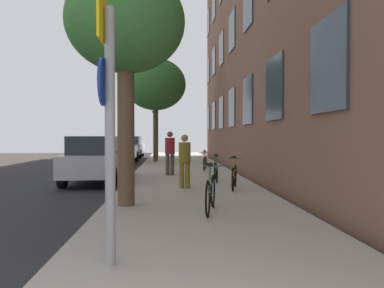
% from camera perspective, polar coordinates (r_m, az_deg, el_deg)
% --- Properties ---
extents(ground_plane, '(41.80, 41.80, 0.00)m').
position_cam_1_polar(ground_plane, '(16.62, -13.43, -4.47)').
color(ground_plane, '#332D28').
extents(road_asphalt, '(7.00, 38.00, 0.01)m').
position_cam_1_polar(road_asphalt, '(17.11, -20.39, -4.34)').
color(road_asphalt, '#232326').
rests_on(road_asphalt, ground).
extents(sidewalk, '(4.20, 38.00, 0.12)m').
position_cam_1_polar(sidewalk, '(16.38, -1.25, -4.31)').
color(sidewalk, '#9E9389').
rests_on(sidewalk, ground).
extents(sign_post, '(0.16, 0.60, 3.19)m').
position_cam_1_polar(sign_post, '(4.51, -12.67, 5.31)').
color(sign_post, gray).
rests_on(sign_post, sidewalk).
extents(traffic_light, '(0.43, 0.24, 3.95)m').
position_cam_1_polar(traffic_light, '(26.67, -5.49, 3.72)').
color(traffic_light, black).
rests_on(traffic_light, sidewalk).
extents(tree_near, '(2.58, 2.58, 5.08)m').
position_cam_1_polar(tree_near, '(8.65, -10.04, 17.34)').
color(tree_near, brown).
rests_on(tree_near, sidewalk).
extents(tree_far, '(3.66, 3.66, 6.18)m').
position_cam_1_polar(tree_far, '(22.91, -5.58, 8.95)').
color(tree_far, '#4C3823').
rests_on(tree_far, sidewalk).
extents(bicycle_0, '(0.51, 1.67, 0.99)m').
position_cam_1_polar(bicycle_0, '(7.55, 2.83, -7.37)').
color(bicycle_0, black).
rests_on(bicycle_0, sidewalk).
extents(bicycle_1, '(0.54, 1.64, 0.95)m').
position_cam_1_polar(bicycle_1, '(10.83, 6.41, -4.85)').
color(bicycle_1, black).
rests_on(bicycle_1, sidewalk).
extents(bicycle_2, '(0.42, 1.61, 0.91)m').
position_cam_1_polar(bicycle_2, '(12.70, 3.63, -4.05)').
color(bicycle_2, black).
rests_on(bicycle_2, sidewalk).
extents(bicycle_3, '(0.46, 1.54, 0.89)m').
position_cam_1_polar(bicycle_3, '(16.70, 1.98, -2.82)').
color(bicycle_3, black).
rests_on(bicycle_3, sidewalk).
extents(pedestrian_0, '(0.49, 0.49, 1.56)m').
position_cam_1_polar(pedestrian_0, '(10.91, -1.13, -2.07)').
color(pedestrian_0, olive).
rests_on(pedestrian_0, sidewalk).
extents(pedestrian_1, '(0.52, 0.52, 1.70)m').
position_cam_1_polar(pedestrian_1, '(14.57, -3.37, -0.94)').
color(pedestrian_1, '#4C4742').
rests_on(pedestrian_1, sidewalk).
extents(car_0, '(1.80, 4.39, 1.62)m').
position_cam_1_polar(car_0, '(13.57, -14.41, -2.18)').
color(car_0, '#B7B7BC').
rests_on(car_0, road_asphalt).
extents(car_1, '(1.90, 4.44, 1.62)m').
position_cam_1_polar(car_1, '(23.13, -10.77, -0.78)').
color(car_1, silver).
rests_on(car_1, road_asphalt).
extents(car_2, '(1.92, 4.11, 1.62)m').
position_cam_1_polar(car_2, '(28.60, -9.37, -0.41)').
color(car_2, '#B7B7BC').
rests_on(car_2, road_asphalt).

